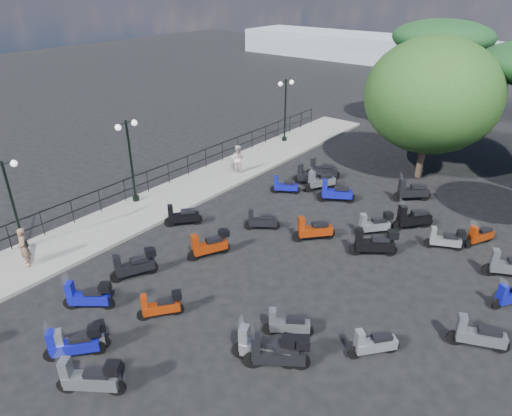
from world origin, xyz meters
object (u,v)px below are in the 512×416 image
Objects in this scene: scooter_15 at (313,230)px; pine_2 at (443,37)px; broadleaf_tree at (432,96)px; scooter_20 at (265,348)px; scooter_2 at (209,245)px; scooter_31 at (322,170)px; scooter_1 at (88,297)px; scooter_16 at (374,224)px; scooter_17 at (411,192)px; scooter_25 at (373,344)px; scooter_28 at (508,266)px; scooter_10 at (335,193)px; scooter_6 at (74,344)px; scooter_13 at (161,306)px; lamp_post_1 at (130,156)px; scooter_9 at (261,221)px; scooter_14 at (287,325)px; scooter_3 at (182,216)px; pedestrian_far at (238,159)px; scooter_26 at (478,335)px; scooter_29 at (480,236)px; scooter_7 at (80,341)px; woman at (23,248)px; scooter_23 at (412,219)px; scooter_21 at (374,243)px; scooter_11 at (320,181)px; scooter_22 at (445,239)px; scooter_4 at (310,176)px; lamp_post_2 at (285,106)px; scooter_19 at (278,353)px; scooter_5 at (285,186)px; lamp_post_0 at (12,200)px; scooter_8 at (134,265)px.

scooter_15 is 18.61m from pine_2.
scooter_20 is at bearing -84.05° from broadleaf_tree.
scooter_31 reaches higher than scooter_2.
scooter_1 is at bearing 153.83° from scooter_31.
scooter_17 reaches higher than scooter_16.
pine_2 is at bearing -25.81° from scooter_17.
scooter_28 reaches higher than scooter_25.
scooter_10 reaches higher than scooter_15.
scooter_6 is 2.73m from scooter_13.
broadleaf_tree is at bearing -27.69° from scooter_17.
scooter_9 is at bearing 13.24° from lamp_post_1.
pine_2 reaches higher than scooter_14.
broadleaf_tree is at bearing -76.54° from scooter_3.
pedestrian_far reaches higher than scooter_26.
scooter_2 is 1.14× the size of scooter_29.
scooter_7 is 1.14× the size of scooter_9.
scooter_23 is (10.02, 11.78, -0.41)m from woman.
scooter_21 is 0.22× the size of pine_2.
scooter_22 is at bearing -164.85° from scooter_11.
pine_2 is (-4.49, 14.18, 5.70)m from scooter_23.
scooter_4 is 1.28× the size of scooter_14.
broadleaf_tree is at bearing -16.86° from scooter_20.
broadleaf_tree is at bearing 13.36° from scooter_28.
lamp_post_2 is 6.45m from scooter_31.
scooter_19 is 0.98× the size of scooter_28.
scooter_26 reaches higher than scooter_14.
scooter_21 reaches higher than scooter_5.
scooter_1 is at bearing 115.06° from scooter_11.
pine_2 is at bearing 0.10° from scooter_26.
scooter_5 is 0.85× the size of scooter_23.
scooter_23 reaches higher than scooter_25.
scooter_17 is 9.85m from scooter_26.
lamp_post_0 is 7.20m from scooter_6.
scooter_7 is at bearing -54.41° from scooter_6.
scooter_19 is at bearing 129.33° from scooter_23.
scooter_19 is at bearing -106.38° from scooter_6.
scooter_8 reaches higher than scooter_25.
scooter_11 is 1.12× the size of scooter_15.
scooter_22 is at bearing -129.37° from scooter_4.
scooter_8 is at bearing -94.68° from pine_2.
scooter_6 is at bearing -49.91° from lamp_post_1.
scooter_26 is (8.80, 7.31, -0.01)m from scooter_7.
scooter_11 is (-0.55, 14.17, -0.02)m from scooter_6.
scooter_17 reaches higher than scooter_14.
scooter_11 reaches higher than scooter_28.
scooter_3 is 0.95× the size of scooter_22.
scooter_17 is (5.35, 12.30, -0.02)m from scooter_8.
scooter_19 is (5.40, -2.94, 0.04)m from scooter_2.
lamp_post_2 is 2.71× the size of scooter_7.
scooter_14 is at bearing -79.93° from pine_2.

